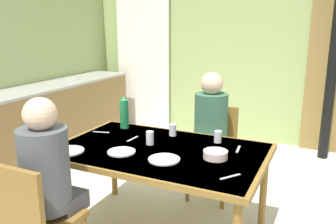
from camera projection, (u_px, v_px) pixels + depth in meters
name	position (u px, v px, depth m)	size (l,w,h in m)	color
wall_back	(234.00, 52.00, 4.94)	(4.65, 0.10, 2.50)	#99B16A
stove_pipe_column	(334.00, 57.00, 4.11)	(0.12, 0.12, 2.50)	black
curtain_panel	(143.00, 62.00, 5.49)	(0.90, 0.03, 2.10)	white
kitchen_counter	(56.00, 118.00, 4.52)	(0.61, 2.53, 0.91)	olive
dining_table	(160.00, 157.00, 2.63)	(1.56, 1.00, 0.73)	olive
chair_near_diner	(34.00, 219.00, 2.09)	(0.40, 0.40, 0.87)	olive
chair_far_diner	(214.00, 146.00, 3.35)	(0.40, 0.40, 0.87)	olive
person_near_diner	(47.00, 167.00, 2.14)	(0.30, 0.37, 0.77)	#474851
person_far_diner	(210.00, 121.00, 3.16)	(0.30, 0.37, 0.77)	#36684B
water_bottle_green_near	(124.00, 113.00, 3.11)	(0.08, 0.08, 0.29)	#1E7A45
serving_bowl_center	(215.00, 155.00, 2.42)	(0.17, 0.17, 0.06)	#F4D8D2
dinner_plate_near_left	(121.00, 152.00, 2.53)	(0.20, 0.20, 0.01)	white
dinner_plate_near_right	(69.00, 151.00, 2.55)	(0.22, 0.22, 0.01)	white
dinner_plate_far_center	(164.00, 159.00, 2.39)	(0.22, 0.22, 0.01)	white
drinking_glass_by_near_diner	(150.00, 138.00, 2.70)	(0.06, 0.06, 0.10)	silver
drinking_glass_by_far_diner	(218.00, 137.00, 2.74)	(0.06, 0.06, 0.09)	silver
drinking_glass_spare_center	(173.00, 130.00, 2.91)	(0.06, 0.06, 0.10)	silver
cutlery_knife_near	(230.00, 177.00, 2.13)	(0.15, 0.02, 0.00)	silver
cutlery_fork_near	(238.00, 149.00, 2.60)	(0.15, 0.02, 0.00)	silver
cutlery_knife_far	(133.00, 139.00, 2.83)	(0.15, 0.02, 0.00)	silver
cutlery_fork_far	(101.00, 132.00, 3.01)	(0.15, 0.02, 0.00)	silver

